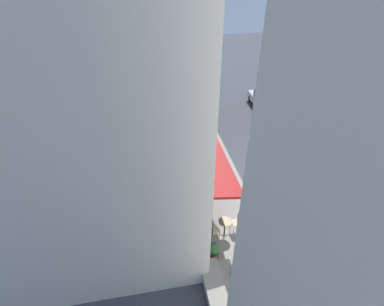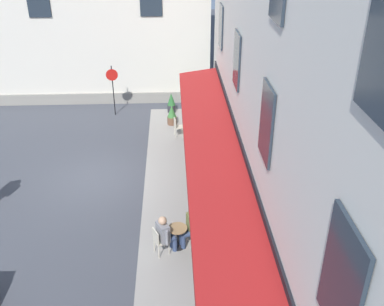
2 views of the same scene
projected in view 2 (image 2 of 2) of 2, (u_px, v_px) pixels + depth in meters
ground_plane at (99, 179)px, 17.32m from camera, size 70.00×70.00×0.00m
sidewalk_cafe_terrace at (189, 229)px, 14.60m from camera, size 20.50×3.20×0.01m
back_alley_steps at (204, 107)px, 23.20m from camera, size 2.40×1.75×0.60m
cafe_table_mid_terrace at (190, 126)px, 20.58m from camera, size 0.60×0.60×0.75m
cafe_chair_cream_corner_left at (177, 126)px, 20.44m from camera, size 0.46×0.46×0.91m
cafe_chair_cream_back_row at (203, 122)px, 20.74m from camera, size 0.50×0.50×0.91m
cafe_table_streetside at (178, 235)px, 13.57m from camera, size 0.60×0.60×0.75m
cafe_chair_cream_corner_right at (159, 239)px, 13.28m from camera, size 0.53×0.53×0.91m
cafe_chair_cream_kerbside at (197, 229)px, 13.73m from camera, size 0.50×0.50×0.91m
seated_patron_in_olive at (190, 226)px, 13.59m from camera, size 0.66×0.64×1.33m
seated_companion_in_grey at (165, 233)px, 13.29m from camera, size 0.63×0.65×1.33m
no_parking_sign at (112, 82)px, 22.07m from camera, size 0.11×0.59×2.60m
potted_plant_entrance_left at (193, 109)px, 22.71m from camera, size 0.46×0.46×0.70m
potted_plant_mid_terrace at (172, 115)px, 21.67m from camera, size 0.46×0.46×0.99m
potted_plant_by_steps at (171, 103)px, 22.99m from camera, size 0.42×0.42×1.05m
potted_plant_under_sign at (206, 116)px, 21.68m from camera, size 0.50×0.50×0.85m
potted_plant_entrance_right at (197, 101)px, 23.53m from camera, size 0.49×0.49×0.73m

